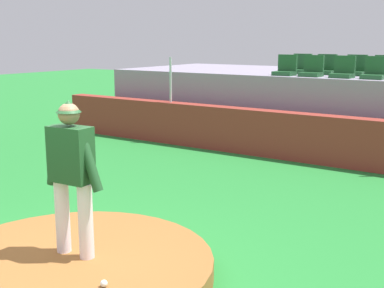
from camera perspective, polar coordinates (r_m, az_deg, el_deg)
ground_plane at (r=6.12m, az=-13.27°, el=-14.56°), size 60.00×60.00×0.00m
pitchers_mound at (r=6.07m, az=-13.33°, el=-13.47°), size 3.21×3.21×0.26m
pitcher at (r=5.80m, az=-13.30°, el=-2.54°), size 0.80×0.29×1.77m
baseball at (r=5.32m, az=-9.80°, el=-15.07°), size 0.07×0.07×0.07m
brick_barrier at (r=11.56m, az=12.62°, el=0.69°), size 14.34×0.40×1.07m
fence_post_left at (r=13.21m, az=-2.40°, el=7.17°), size 0.06×0.06×1.16m
bleacher_platform at (r=14.13m, az=16.92°, el=3.93°), size 12.47×4.38×1.80m
stadium_chair_0 at (r=12.84m, az=10.40°, el=8.24°), size 0.48×0.44×0.50m
stadium_chair_1 at (r=12.58m, az=13.26°, el=8.06°), size 0.48×0.44×0.50m
stadium_chair_2 at (r=12.34m, az=16.50°, el=7.83°), size 0.48×0.44×0.50m
stadium_chair_3 at (r=12.17m, az=19.68°, el=7.58°), size 0.48×0.44×0.50m
stadium_chair_4 at (r=13.67m, az=12.05°, el=8.37°), size 0.48×0.44×0.50m
stadium_chair_5 at (r=13.41m, az=14.67°, el=8.19°), size 0.48×0.44×0.50m
stadium_chair_6 at (r=13.21m, az=17.78°, el=7.97°), size 0.48×0.44×0.50m
stadium_chair_7 at (r=13.01m, az=20.59°, el=7.74°), size 0.48×0.44×0.50m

